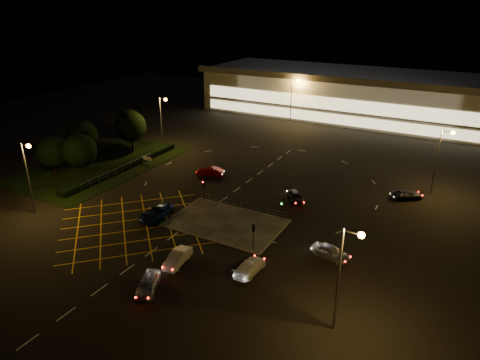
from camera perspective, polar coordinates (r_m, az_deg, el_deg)
The scene contains 27 objects.
ground at distance 57.85m, azimuth -2.58°, elevation -4.49°, with size 180.00×180.00×0.00m, color black.
pedestrian_island at distance 55.39m, azimuth -1.88°, elevation -5.72°, with size 14.00×9.00×0.12m, color #4C4944.
grass_verge at distance 78.78m, azimuth -17.92°, elevation 2.02°, with size 18.00×30.00×0.08m, color black.
hedge at distance 75.21m, azimuth -15.30°, elevation 1.73°, with size 2.00×26.00×1.00m, color black.
supermarket at distance 111.14m, azimuth 14.50°, elevation 11.08°, with size 72.00×26.50×10.50m.
streetlight_sw at distance 61.40m, azimuth -26.38°, elevation 1.39°, with size 1.78×0.56×10.03m.
streetlight_se at distance 36.40m, azimuth 13.84°, elevation -11.14°, with size 1.78×0.56×10.03m.
streetlight_nw at distance 82.30m, azimuth -10.29°, elevation 8.40°, with size 1.78×0.56×10.03m.
streetlight_ne at distance 66.83m, azimuth 25.25°, elevation 3.21°, with size 1.78×0.56×10.03m.
streetlight_far_left at distance 100.77m, azimuth 7.09°, elevation 11.20°, with size 1.78×0.56×10.03m.
signal_sw at distance 54.51m, azimuth -9.51°, elevation -3.81°, with size 0.28×0.30×3.15m.
signal_se at distance 48.68m, azimuth 1.80°, elevation -6.92°, with size 0.28×0.30×3.15m.
signal_nw at distance 60.32m, azimuth -4.88°, elevation -0.87°, with size 0.28×0.30×3.15m.
signal_ne at distance 55.10m, azimuth 5.61°, elevation -3.29°, with size 0.28×0.30×3.15m.
tree_a at distance 74.09m, azimuth -23.79°, elevation 3.40°, with size 5.04×5.04×6.86m.
tree_b at distance 80.25m, azimuth -20.31°, elevation 5.55°, with size 5.40×5.40×7.35m.
tree_c at distance 82.65m, azimuth -14.37°, elevation 6.96°, with size 5.76×5.76×7.84m.
tree_d at distance 91.09m, azimuth -14.58°, elevation 7.77°, with size 4.68×4.68×6.37m.
tree_e at distance 72.16m, azimuth -20.62°, elevation 3.66°, with size 5.40×5.40×7.35m.
car_near_silver at distance 44.25m, azimuth -12.18°, elevation -13.36°, with size 1.77×4.40×1.50m, color #A8ABAF.
car_queue_white at distance 47.62m, azimuth -8.34°, elevation -10.25°, with size 1.51×4.34×1.43m, color silver.
car_left_blue at distance 57.47m, azimuth -11.12°, elevation -4.31°, with size 2.43×5.26×1.46m, color navy.
car_far_dkgrey at distance 61.59m, azimuth 7.39°, elevation -2.25°, with size 1.74×4.28×1.24m, color black.
car_right_silver at distance 49.12m, azimuth 12.00°, elevation -9.36°, with size 1.79×4.45×1.52m, color silver.
car_circ_red at distance 69.96m, azimuth -4.01°, elevation 1.12°, with size 1.55×4.45×1.47m, color maroon.
car_east_grey at distance 66.29m, azimuth 21.31°, elevation -1.84°, with size 2.06×4.47×1.24m, color black.
car_approach_white at distance 45.84m, azimuth 1.31°, elevation -11.48°, with size 1.89×4.64×1.35m, color silver.
Camera 1 is at (27.07, -43.74, 26.47)m, focal length 32.00 mm.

